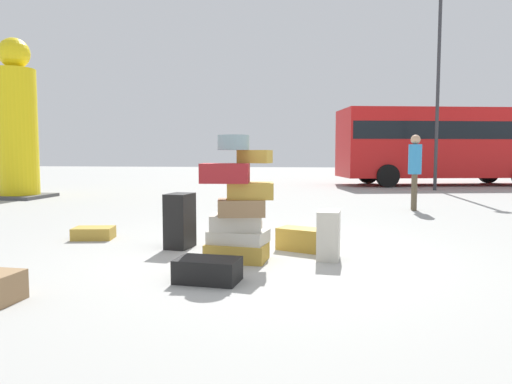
# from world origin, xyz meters

# --- Properties ---
(ground_plane) EXTENTS (80.00, 80.00, 0.00)m
(ground_plane) POSITION_xyz_m (0.00, 0.00, 0.00)
(ground_plane) COLOR #9E9E99
(suitcase_tower) EXTENTS (0.89, 0.70, 1.54)m
(suitcase_tower) POSITION_xyz_m (-0.15, -0.17, 0.63)
(suitcase_tower) COLOR #B28C33
(suitcase_tower) RESTS_ON ground
(suitcase_cream_upright_blue) EXTENTS (0.30, 0.44, 0.61)m
(suitcase_cream_upright_blue) POSITION_xyz_m (0.94, 0.09, 0.31)
(suitcase_cream_upright_blue) COLOR beige
(suitcase_cream_upright_blue) RESTS_ON ground
(suitcase_black_right_side) EXTENTS (0.36, 0.47, 0.76)m
(suitcase_black_right_side) POSITION_xyz_m (-1.11, 0.51, 0.38)
(suitcase_black_right_side) COLOR black
(suitcase_black_right_side) RESTS_ON ground
(suitcase_tan_foreground_far) EXTENTS (0.65, 0.50, 0.18)m
(suitcase_tan_foreground_far) POSITION_xyz_m (-2.63, 0.97, 0.09)
(suitcase_tan_foreground_far) COLOR #B28C33
(suitcase_tan_foreground_far) RESTS_ON ground
(suitcase_black_white_trunk) EXTENTS (0.68, 0.47, 0.24)m
(suitcase_black_white_trunk) POSITION_xyz_m (-0.29, -1.14, 0.12)
(suitcase_black_white_trunk) COLOR black
(suitcase_black_white_trunk) RESTS_ON ground
(suitcase_brown_left_side) EXTENTS (0.74, 0.39, 0.27)m
(suitcase_brown_left_side) POSITION_xyz_m (-0.42, 1.25, 0.14)
(suitcase_brown_left_side) COLOR olive
(suitcase_brown_left_side) RESTS_ON ground
(suitcase_tan_behind_tower) EXTENTS (0.71, 0.56, 0.30)m
(suitcase_tan_behind_tower) POSITION_xyz_m (0.58, 0.59, 0.15)
(suitcase_tan_behind_tower) COLOR #B28C33
(suitcase_tan_behind_tower) RESTS_ON ground
(person_bearded_onlooker) EXTENTS (0.30, 0.34, 1.75)m
(person_bearded_onlooker) POSITION_xyz_m (2.96, 5.55, 1.05)
(person_bearded_onlooker) COLOR brown
(person_bearded_onlooker) RESTS_ON ground
(yellow_dummy_statue) EXTENTS (1.59, 1.59, 4.67)m
(yellow_dummy_statue) POSITION_xyz_m (-8.09, 6.97, 2.09)
(yellow_dummy_statue) COLOR yellow
(yellow_dummy_statue) RESTS_ON ground
(parked_bus) EXTENTS (8.86, 4.24, 3.15)m
(parked_bus) POSITION_xyz_m (5.78, 14.89, 1.83)
(parked_bus) COLOR red
(parked_bus) RESTS_ON ground
(lamp_post) EXTENTS (0.36, 0.36, 7.06)m
(lamp_post) POSITION_xyz_m (4.84, 11.86, 4.51)
(lamp_post) COLOR #333338
(lamp_post) RESTS_ON ground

